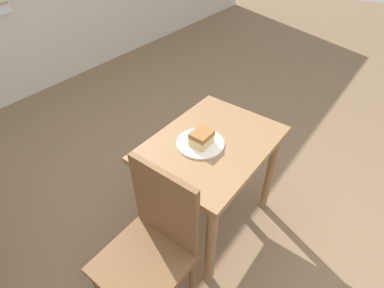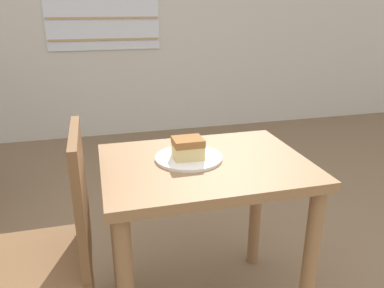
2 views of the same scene
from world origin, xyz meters
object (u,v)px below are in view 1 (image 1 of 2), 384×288
Objects in this scene: dining_table_near at (211,160)px; plate at (200,143)px; chair_near_window at (151,245)px; cake_slice at (202,138)px.

plate is at bearing 145.07° from dining_table_near.
dining_table_near is 3.00× the size of plate.
plate reaches higher than dining_table_near.
dining_table_near is 0.62m from chair_near_window.
plate is (0.55, 0.10, 0.25)m from chair_near_window.
dining_table_near is at bearing -23.92° from cake_slice.
cake_slice is (-0.01, -0.01, 0.05)m from plate.
dining_table_near is 0.17m from plate.
cake_slice is at bearing 156.08° from dining_table_near.
chair_near_window is 0.61m from plate.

